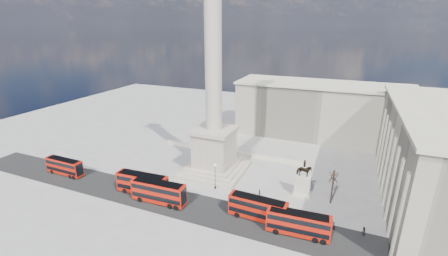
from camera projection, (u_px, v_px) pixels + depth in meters
The scene contains 19 objects.
ground at pixel (205, 181), 66.79m from camera, with size 180.00×180.00×0.00m, color #989690.
asphalt_road at pixel (206, 210), 56.24m from camera, with size 120.00×9.00×0.01m, color black.
nelsons_column at pixel (214, 120), 66.96m from camera, with size 14.00×14.00×49.85m.
balustrade_wall at pixel (231, 152), 80.58m from camera, with size 40.00×0.60×1.10m, color beige.
building_east at pixel (443, 158), 56.11m from camera, with size 19.00×46.00×18.60m.
building_northeast at pixel (321, 110), 91.72m from camera, with size 51.00×17.00×16.60m.
red_bus_a at pixel (143, 184), 61.05m from camera, with size 11.10×3.15×4.45m.
red_bus_b at pixel (159, 192), 57.97m from camera, with size 11.09×2.99×4.46m.
red_bus_c at pixel (258, 208), 52.98m from camera, with size 10.56×2.86×4.24m.
red_bus_d at pixel (299, 224), 48.96m from camera, with size 10.41×2.96×4.17m.
red_bus_e at pixel (65, 166), 69.13m from camera, with size 9.60×2.38×3.88m.
victorian_lamp at pixel (215, 174), 62.65m from camera, with size 0.49×0.49×5.69m.
equestrian_statue at pixel (303, 183), 60.72m from camera, with size 3.68×2.76×7.75m.
bare_tree_near at pixel (416, 192), 49.29m from camera, with size 1.99×1.99×8.70m.
bare_tree_mid at pixel (334, 176), 56.61m from camera, with size 1.97×1.97×7.48m.
bare_tree_far at pixel (409, 174), 57.03m from camera, with size 1.86×1.86×7.62m.
pedestrian_walking at pixel (268, 210), 55.04m from camera, with size 0.55×0.36×1.52m, color black.
pedestrian_standing at pixel (363, 231), 49.16m from camera, with size 0.82×0.64×1.68m, color black.
pedestrian_crossing at pixel (260, 193), 60.41m from camera, with size 0.99×0.41×1.68m, color black.
Camera 1 is at (26.69, -53.14, 32.90)m, focal length 24.00 mm.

